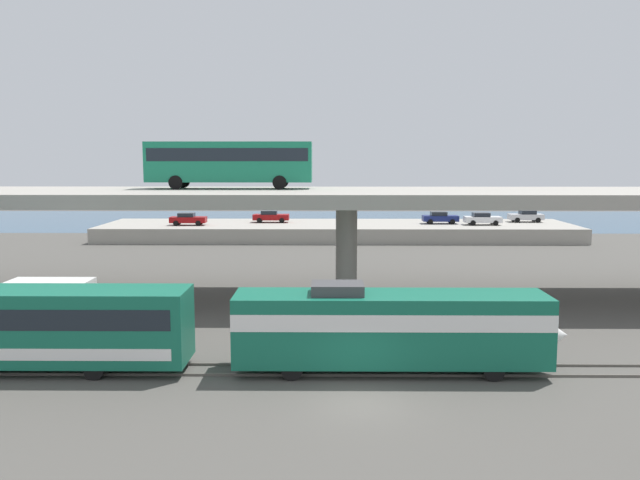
% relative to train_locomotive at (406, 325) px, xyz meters
% --- Properties ---
extents(ground_plane, '(260.00, 260.00, 0.00)m').
position_rel_train_locomotive_xyz_m(ground_plane, '(-2.28, -4.00, -2.19)').
color(ground_plane, '#4C4944').
extents(rail_strip_near, '(110.00, 0.12, 0.12)m').
position_rel_train_locomotive_xyz_m(rail_strip_near, '(-2.28, -0.76, -2.13)').
color(rail_strip_near, '#59544C').
rests_on(rail_strip_near, ground_plane).
extents(rail_strip_far, '(110.00, 0.12, 0.12)m').
position_rel_train_locomotive_xyz_m(rail_strip_far, '(-2.28, 0.76, -2.13)').
color(rail_strip_far, '#59544C').
rests_on(rail_strip_far, ground_plane).
extents(train_locomotive, '(15.42, 3.04, 4.18)m').
position_rel_train_locomotive_xyz_m(train_locomotive, '(0.00, 0.00, 0.00)').
color(train_locomotive, '#14664C').
rests_on(train_locomotive, ground_plane).
extents(highway_overpass, '(96.00, 11.79, 7.66)m').
position_rel_train_locomotive_xyz_m(highway_overpass, '(-2.28, 16.00, 4.84)').
color(highway_overpass, '#9E998E').
rests_on(highway_overpass, ground_plane).
extents(transit_bus_on_overpass, '(12.00, 2.68, 3.40)m').
position_rel_train_locomotive_xyz_m(transit_bus_on_overpass, '(-10.74, 18.31, 7.53)').
color(transit_bus_on_overpass, '#197A56').
rests_on(transit_bus_on_overpass, highway_overpass).
extents(service_truck_west, '(6.80, 2.46, 3.04)m').
position_rel_train_locomotive_xyz_m(service_truck_west, '(-20.21, 6.47, -0.56)').
color(service_truck_west, navy).
rests_on(service_truck_west, ground_plane).
extents(pier_parking_lot, '(57.75, 13.02, 1.80)m').
position_rel_train_locomotive_xyz_m(pier_parking_lot, '(-2.28, 51.00, -1.29)').
color(pier_parking_lot, '#9E998E').
rests_on(pier_parking_lot, ground_plane).
extents(parked_car_0, '(4.39, 2.00, 1.50)m').
position_rel_train_locomotive_xyz_m(parked_car_0, '(15.30, 49.60, 0.38)').
color(parked_car_0, silver).
rests_on(parked_car_0, pier_parking_lot).
extents(parked_car_1, '(4.54, 1.86, 1.50)m').
position_rel_train_locomotive_xyz_m(parked_car_1, '(-10.73, 52.46, 0.38)').
color(parked_car_1, maroon).
rests_on(parked_car_1, pier_parking_lot).
extents(parked_car_2, '(4.37, 1.89, 1.50)m').
position_rel_train_locomotive_xyz_m(parked_car_2, '(10.39, 50.99, 0.38)').
color(parked_car_2, navy).
rests_on(parked_car_2, pier_parking_lot).
extents(parked_car_3, '(4.22, 1.98, 1.50)m').
position_rel_train_locomotive_xyz_m(parked_car_3, '(21.72, 53.26, 0.38)').
color(parked_car_3, '#B7B7BC').
rests_on(parked_car_3, pier_parking_lot).
extents(parked_car_4, '(4.32, 1.82, 1.50)m').
position_rel_train_locomotive_xyz_m(parked_car_4, '(-20.47, 48.88, 0.38)').
color(parked_car_4, maroon).
rests_on(parked_car_4, pier_parking_lot).
extents(harbor_water, '(140.00, 36.00, 0.01)m').
position_rel_train_locomotive_xyz_m(harbor_water, '(-2.28, 74.00, -2.19)').
color(harbor_water, '#2D5170').
rests_on(harbor_water, ground_plane).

